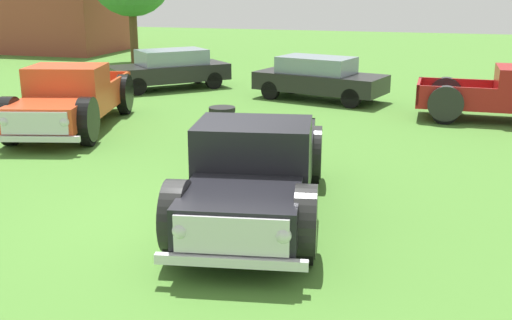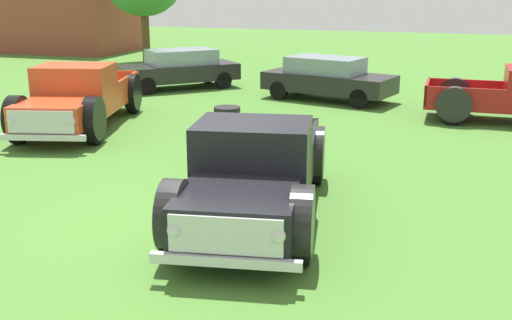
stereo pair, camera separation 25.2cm
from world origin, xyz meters
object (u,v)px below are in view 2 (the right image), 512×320
Objects in this scene: sedan_distant_a at (328,78)px; sedan_distant_b at (179,68)px; pickup_truck_behind_left at (76,100)px; trash_can at (227,128)px; pickup_truck_foreground at (252,176)px.

sedan_distant_b is (-5.40, 0.67, 0.00)m from sedan_distant_a.
trash_can is at bearing -7.80° from pickup_truck_behind_left.
trash_can is (-1.91, 4.09, -0.27)m from pickup_truck_foreground.
sedan_distant_a is at bearing 81.77° from trash_can.
sedan_distant_b is (-6.36, 11.35, -0.04)m from pickup_truck_foreground.
pickup_truck_foreground reaches higher than trash_can.
pickup_truck_behind_left reaches higher than sedan_distant_a.
pickup_truck_foreground reaches higher than sedan_distant_b.
trash_can is at bearing -58.53° from sedan_distant_b.
sedan_distant_a is 1.07× the size of sedan_distant_b.
sedan_distant_b is 4.28× the size of trash_can.
pickup_truck_behind_left is at bearing -130.93° from sedan_distant_a.
pickup_truck_behind_left is (-6.16, 4.67, 0.03)m from pickup_truck_foreground.
pickup_truck_foreground is at bearing -64.93° from trash_can.
sedan_distant_a is at bearing 49.07° from pickup_truck_behind_left.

